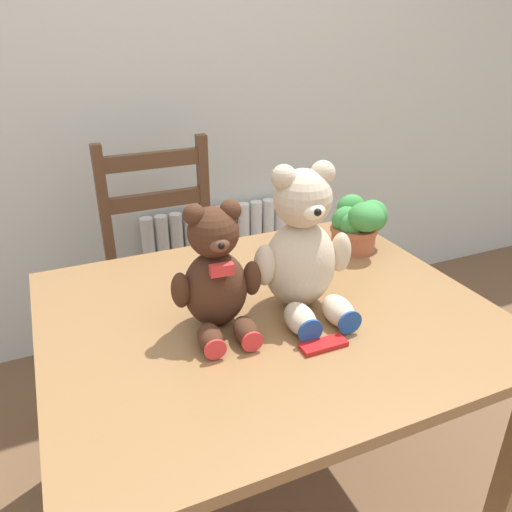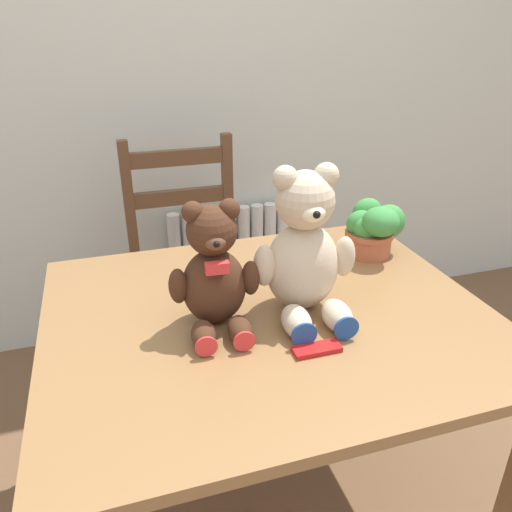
% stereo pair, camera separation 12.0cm
% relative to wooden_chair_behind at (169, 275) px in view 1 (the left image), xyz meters
% --- Properties ---
extents(wall_back, '(8.00, 0.04, 2.60)m').
position_rel_wooden_chair_behind_xyz_m(wall_back, '(0.08, 0.41, 0.81)').
color(wall_back, silver).
rests_on(wall_back, ground_plane).
extents(radiator, '(0.74, 0.10, 0.61)m').
position_rel_wooden_chair_behind_xyz_m(radiator, '(0.33, 0.34, -0.21)').
color(radiator, white).
rests_on(radiator, ground_plane).
extents(dining_table, '(1.12, 0.93, 0.74)m').
position_rel_wooden_chair_behind_xyz_m(dining_table, '(0.08, -0.76, 0.14)').
color(dining_table, olive).
rests_on(dining_table, ground_plane).
extents(wooden_chair_behind, '(0.44, 0.38, 1.00)m').
position_rel_wooden_chair_behind_xyz_m(wooden_chair_behind, '(0.00, 0.00, 0.00)').
color(wooden_chair_behind, brown).
rests_on(wooden_chair_behind, ground_plane).
extents(teddy_bear_left, '(0.22, 0.22, 0.32)m').
position_rel_wooden_chair_behind_xyz_m(teddy_bear_left, '(-0.06, -0.77, 0.38)').
color(teddy_bear_left, '#472819').
rests_on(teddy_bear_left, dining_table).
extents(teddy_bear_right, '(0.27, 0.27, 0.38)m').
position_rel_wooden_chair_behind_xyz_m(teddy_bear_right, '(0.17, -0.77, 0.41)').
color(teddy_bear_right, beige).
rests_on(teddy_bear_right, dining_table).
extents(potted_plant, '(0.19, 0.18, 0.17)m').
position_rel_wooden_chair_behind_xyz_m(potted_plant, '(0.50, -0.53, 0.34)').
color(potted_plant, '#B25B3D').
rests_on(potted_plant, dining_table).
extents(chocolate_bar, '(0.11, 0.04, 0.01)m').
position_rel_wooden_chair_behind_xyz_m(chocolate_bar, '(0.13, -0.95, 0.25)').
color(chocolate_bar, red).
rests_on(chocolate_bar, dining_table).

